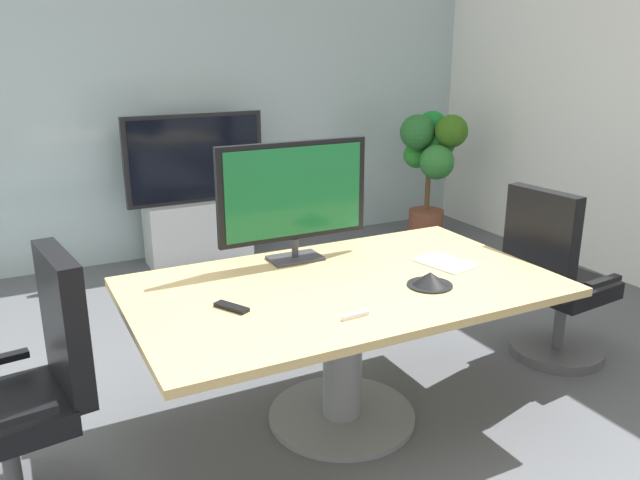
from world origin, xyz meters
TOP-DOWN VIEW (x-y plane):
  - ground_plane at (0.00, 0.00)m, footprint 7.34×7.34m
  - wall_back_glass_partition at (0.00, 3.06)m, footprint 6.34×0.10m
  - conference_table at (0.10, -0.06)m, footprint 2.05×1.21m
  - office_chair_left at (-1.34, -0.04)m, footprint 0.62×0.60m
  - office_chair_right at (1.55, -0.07)m, footprint 0.62×0.60m
  - tv_monitor at (0.04, 0.38)m, footprint 0.84×0.18m
  - wall_display_unit at (0.18, 2.71)m, footprint 1.20×0.36m
  - potted_plant at (2.37, 2.29)m, footprint 0.56×0.65m
  - conference_phone at (0.46, -0.28)m, footprint 0.22×0.22m
  - remote_control at (-0.49, -0.11)m, footprint 0.13×0.17m
  - whiteboard_marker at (-0.05, -0.44)m, footprint 0.13×0.03m
  - paper_notepad at (0.72, -0.06)m, footprint 0.27×0.34m

SIDE VIEW (x-z plane):
  - ground_plane at x=0.00m, z-range 0.00..0.00m
  - wall_display_unit at x=0.18m, z-range -0.21..1.10m
  - office_chair_left at x=-1.34m, z-range -0.09..1.00m
  - office_chair_right at x=1.55m, z-range -0.09..1.00m
  - conference_table at x=0.10m, z-range 0.20..0.95m
  - paper_notepad at x=0.72m, z-range 0.75..0.76m
  - remote_control at x=-0.49m, z-range 0.75..0.77m
  - whiteboard_marker at x=-0.05m, z-range 0.75..0.77m
  - conference_phone at x=0.46m, z-range 0.75..0.82m
  - potted_plant at x=2.37m, z-range 0.22..1.47m
  - tv_monitor at x=0.04m, z-range 0.79..1.43m
  - wall_back_glass_partition at x=0.00m, z-range 0.00..2.78m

